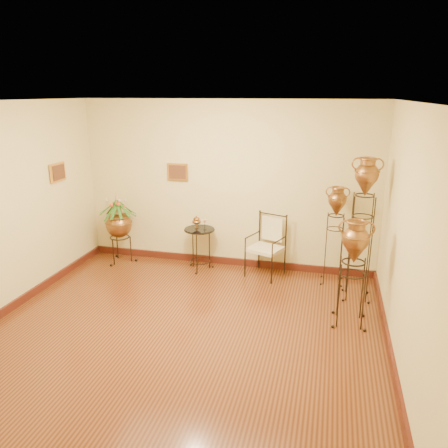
% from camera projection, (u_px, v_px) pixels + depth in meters
% --- Properties ---
extents(ground, '(5.00, 5.00, 0.00)m').
position_uv_depth(ground, '(179.00, 338.00, 5.37)').
color(ground, brown).
rests_on(ground, ground).
extents(room_shell, '(5.02, 5.02, 2.81)m').
position_uv_depth(room_shell, '(174.00, 201.00, 4.88)').
color(room_shell, beige).
rests_on(room_shell, ground).
extents(amphora_tall, '(0.44, 0.44, 2.08)m').
position_uv_depth(amphora_tall, '(362.00, 228.00, 6.12)').
color(amphora_tall, black).
rests_on(amphora_tall, ground).
extents(amphora_mid, '(0.35, 0.35, 1.56)m').
position_uv_depth(amphora_mid, '(335.00, 235.00, 6.72)').
color(amphora_mid, black).
rests_on(amphora_mid, ground).
extents(amphora_short, '(0.55, 0.55, 1.42)m').
position_uv_depth(amphora_short, '(353.00, 273.00, 5.53)').
color(amphora_short, black).
rests_on(amphora_short, ground).
extents(planter_urn, '(0.73, 0.73, 1.32)m').
position_uv_depth(planter_urn, '(119.00, 222.00, 7.58)').
color(planter_urn, black).
rests_on(planter_urn, ground).
extents(armchair, '(0.71, 0.69, 1.01)m').
position_uv_depth(armchair, '(265.00, 246.00, 7.05)').
color(armchair, black).
rests_on(armchair, ground).
extents(side_table, '(0.51, 0.51, 0.91)m').
position_uv_depth(side_table, '(200.00, 248.00, 7.35)').
color(side_table, black).
rests_on(side_table, ground).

